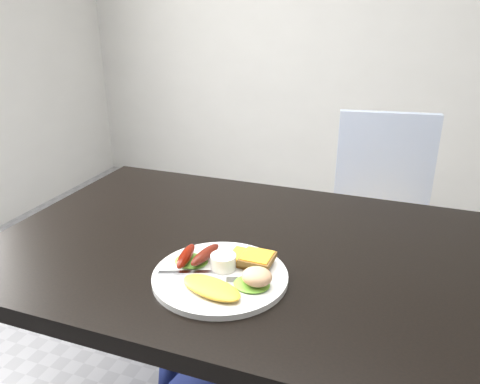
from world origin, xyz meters
name	(u,v)px	position (x,y,z in m)	size (l,w,h in m)	color
dining_table	(244,251)	(0.00, 0.00, 0.73)	(1.20, 0.80, 0.04)	black
dining_chair	(374,237)	(0.27, 0.75, 0.45)	(0.38, 0.38, 0.05)	tan
person	(264,172)	(-0.09, 0.45, 0.77)	(0.56, 0.37, 1.54)	navy
plate	(220,277)	(0.01, -0.17, 0.76)	(0.28, 0.28, 0.01)	white
lettuce_left	(191,261)	(-0.07, -0.14, 0.77)	(0.07, 0.07, 0.01)	#428624
lettuce_right	(252,284)	(0.08, -0.18, 0.77)	(0.07, 0.07, 0.01)	#4FA12E
omelette	(211,288)	(0.01, -0.23, 0.77)	(0.14, 0.06, 0.02)	#F8B141
sausage_a	(186,256)	(-0.08, -0.15, 0.78)	(0.03, 0.10, 0.03)	#5F0100
sausage_b	(205,255)	(-0.04, -0.13, 0.78)	(0.02, 0.10, 0.02)	#60130E
ramekin	(223,262)	(0.00, -0.14, 0.78)	(0.05, 0.05, 0.03)	white
toast_a	(245,258)	(0.04, -0.10, 0.77)	(0.07, 0.07, 0.01)	#985E33
toast_b	(257,258)	(0.07, -0.11, 0.78)	(0.07, 0.07, 0.01)	brown
potato_salad	(257,277)	(0.09, -0.18, 0.79)	(0.06, 0.06, 0.03)	beige
fork	(194,272)	(-0.05, -0.18, 0.76)	(0.15, 0.01, 0.00)	#ADAFB7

